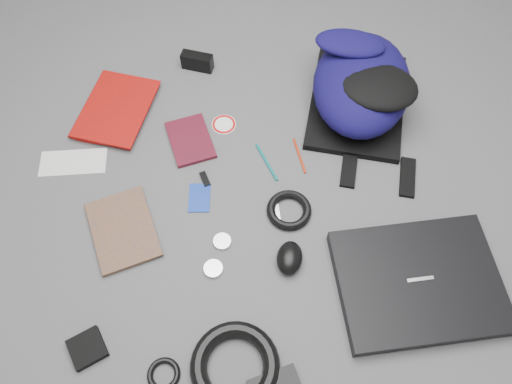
{
  "coord_description": "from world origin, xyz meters",
  "views": [
    {
      "loc": [
        -0.1,
        -0.69,
        1.24
      ],
      "look_at": [
        0.0,
        0.0,
        0.02
      ],
      "focal_mm": 35.0,
      "sensor_mm": 36.0,
      "label": 1
    }
  ],
  "objects": [
    {
      "name": "ground",
      "position": [
        0.0,
        0.0,
        0.0
      ],
      "size": [
        4.0,
        4.0,
        0.0
      ],
      "primitive_type": "plane",
      "color": "#4F4F51",
      "rests_on": "ground"
    },
    {
      "name": "backpack",
      "position": [
        0.36,
        0.29,
        0.09
      ],
      "size": [
        0.44,
        0.53,
        0.19
      ],
      "primitive_type": null,
      "rotation": [
        0.0,
        0.0,
        -0.33
      ],
      "color": "#0B0834",
      "rests_on": "ground"
    },
    {
      "name": "laptop",
      "position": [
        0.37,
        -0.32,
        0.02
      ],
      "size": [
        0.41,
        0.32,
        0.04
      ],
      "primitive_type": "cube",
      "rotation": [
        0.0,
        0.0,
        -0.01
      ],
      "color": "black",
      "rests_on": "ground"
    },
    {
      "name": "textbook_red",
      "position": [
        -0.48,
        0.4,
        0.01
      ],
      "size": [
        0.29,
        0.33,
        0.03
      ],
      "primitive_type": "imported",
      "rotation": [
        0.0,
        0.0,
        -0.38
      ],
      "color": "#8D0908",
      "rests_on": "ground"
    },
    {
      "name": "comic_book",
      "position": [
        -0.45,
        -0.08,
        0.01
      ],
      "size": [
        0.21,
        0.26,
        0.02
      ],
      "primitive_type": "imported",
      "rotation": [
        0.0,
        0.0,
        0.23
      ],
      "color": "#B5690C",
      "rests_on": "ground"
    },
    {
      "name": "envelope",
      "position": [
        -0.52,
        0.19,
        0.0
      ],
      "size": [
        0.2,
        0.1,
        0.0
      ],
      "primitive_type": "cube",
      "rotation": [
        0.0,
        0.0,
        -0.07
      ],
      "color": "silver",
      "rests_on": "ground"
    },
    {
      "name": "dvd_case",
      "position": [
        -0.17,
        0.21,
        0.01
      ],
      "size": [
        0.15,
        0.19,
        0.01
      ],
      "primitive_type": "cube",
      "rotation": [
        0.0,
        0.0,
        0.19
      ],
      "color": "#3D0B16",
      "rests_on": "ground"
    },
    {
      "name": "compact_camera",
      "position": [
        -0.12,
        0.51,
        0.03
      ],
      "size": [
        0.11,
        0.07,
        0.06
      ],
      "primitive_type": "cube",
      "rotation": [
        0.0,
        0.0,
        -0.4
      ],
      "color": "black",
      "rests_on": "ground"
    },
    {
      "name": "sticker_disc",
      "position": [
        -0.06,
        0.26,
        0.0
      ],
      "size": [
        0.1,
        0.1,
        0.0
      ],
      "primitive_type": "cylinder",
      "rotation": [
        0.0,
        0.0,
        0.39
      ],
      "color": "white",
      "rests_on": "ground"
    },
    {
      "name": "pen_teal",
      "position": [
        0.05,
        0.11,
        0.0
      ],
      "size": [
        0.05,
        0.13,
        0.01
      ],
      "primitive_type": "cylinder",
      "rotation": [
        1.57,
        0.0,
        0.3
      ],
      "color": "#0B6967",
      "rests_on": "ground"
    },
    {
      "name": "pen_red",
      "position": [
        0.15,
        0.11,
        0.0
      ],
      "size": [
        0.02,
        0.12,
        0.01
      ],
      "primitive_type": "cylinder",
      "rotation": [
        1.57,
        0.0,
        0.1
      ],
      "color": "#BB2D0E",
      "rests_on": "ground"
    },
    {
      "name": "id_badge",
      "position": [
        -0.16,
        0.01,
        0.0
      ],
      "size": [
        0.07,
        0.1,
        0.0
      ],
      "primitive_type": "cube",
      "rotation": [
        0.0,
        0.0,
        -0.14
      ],
      "color": "#1536A3",
      "rests_on": "ground"
    },
    {
      "name": "usb_black",
      "position": [
        -0.14,
        0.07,
        0.0
      ],
      "size": [
        0.03,
        0.05,
        0.01
      ],
      "primitive_type": "cube",
      "rotation": [
        0.0,
        0.0,
        0.25
      ],
      "color": "black",
      "rests_on": "ground"
    },
    {
      "name": "usb_silver",
      "position": [
        0.05,
        -0.06,
        0.0
      ],
      "size": [
        0.02,
        0.05,
        0.01
      ],
      "primitive_type": "cube",
      "rotation": [
        0.0,
        0.0,
        -0.03
      ],
      "color": "silver",
      "rests_on": "ground"
    },
    {
      "name": "mouse",
      "position": [
        0.06,
        -0.21,
        0.02
      ],
      "size": [
        0.09,
        0.11,
        0.05
      ],
      "primitive_type": "ellipsoid",
      "rotation": [
        0.0,
        0.0,
        -0.31
      ],
      "color": "black",
      "rests_on": "ground"
    },
    {
      "name": "headphone_left",
      "position": [
        -0.14,
        -0.21,
        0.01
      ],
      "size": [
        0.06,
        0.06,
        0.01
      ],
      "primitive_type": "cylinder",
      "rotation": [
        0.0,
        0.0,
        -0.17
      ],
      "color": "silver",
      "rests_on": "ground"
    },
    {
      "name": "headphone_right",
      "position": [
        -0.11,
        -0.13,
        0.01
      ],
      "size": [
        0.05,
        0.05,
        0.01
      ],
      "primitive_type": "cylinder",
      "rotation": [
        0.0,
        0.0,
        -0.01
      ],
      "color": "silver",
      "rests_on": "ground"
    },
    {
      "name": "cable_coil",
      "position": [
        0.08,
        -0.07,
        0.01
      ],
      "size": [
        0.16,
        0.16,
        0.02
      ],
      "primitive_type": "torus",
      "rotation": [
        0.0,
        0.0,
        -0.36
      ],
      "color": "black",
      "rests_on": "ground"
    },
    {
      "name": "power_brick",
      "position": [
        -0.03,
        -0.51,
        0.01
      ],
      "size": [
        0.12,
        0.07,
        0.03
      ],
      "primitive_type": "cube",
      "rotation": [
        0.0,
        0.0,
        0.2
      ],
      "color": "black",
      "rests_on": "ground"
    },
    {
      "name": "power_cord_coil",
      "position": [
        -0.11,
        -0.46,
        0.02
      ],
      "size": [
        0.28,
        0.28,
        0.04
      ],
      "primitive_type": "torus",
      "rotation": [
        0.0,
        0.0,
        -0.43
      ],
      "color": "black",
      "rests_on": "ground"
    },
    {
      "name": "pouch",
      "position": [
        -0.46,
        -0.37,
        0.01
      ],
      "size": [
        0.1,
        0.1,
        0.02
      ],
      "primitive_type": "cube",
      "rotation": [
        0.0,
        0.0,
        0.38
      ],
      "color": "black",
      "rests_on": "ground"
    },
    {
      "name": "earbud_coil",
      "position": [
        -0.28,
        -0.45,
        0.01
      ],
      "size": [
        0.09,
        0.09,
        0.01
      ],
      "primitive_type": "torus",
      "rotation": [
        0.0,
        0.0,
        0.17
      ],
      "color": "black",
      "rests_on": "ground"
    }
  ]
}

